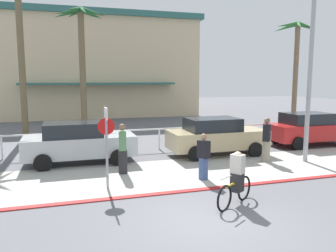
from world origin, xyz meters
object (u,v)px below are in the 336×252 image
palm_tree_1 (19,21)px  palm_tree_2 (81,38)px  cyclist_yellow_0 (236,180)px  stop_sign_bike_lane (106,136)px  palm_tree_3 (296,51)px  car_tan_2 (216,136)px  streetlight_curb (315,57)px  pedestrian_0 (266,141)px  car_red_3 (309,129)px  pedestrian_2 (123,151)px  car_silver_1 (79,142)px  pedestrian_1 (204,159)px

palm_tree_1 → palm_tree_2: 3.42m
palm_tree_1 → cyclist_yellow_0: 15.65m
stop_sign_bike_lane → palm_tree_1: (-3.36, 10.58, 4.88)m
palm_tree_3 → cyclist_yellow_0: palm_tree_3 is taller
palm_tree_1 → palm_tree_3: (18.29, 0.16, -1.15)m
cyclist_yellow_0 → car_tan_2: bearing=70.0°
streetlight_curb → palm_tree_1: (-11.66, 9.70, 2.28)m
palm_tree_2 → pedestrian_0: 12.25m
car_red_3 → streetlight_curb: bearing=-129.1°
car_red_3 → pedestrian_0: (-4.15, -2.47, -0.00)m
stop_sign_bike_lane → palm_tree_2: palm_tree_2 is taller
palm_tree_3 → cyclist_yellow_0: 18.21m
pedestrian_0 → pedestrian_2: pedestrian_0 is taller
stop_sign_bike_lane → cyclist_yellow_0: (3.21, -2.37, -0.98)m
car_silver_1 → car_red_3: bearing=1.9°
palm_tree_2 → streetlight_curb: bearing=-49.2°
pedestrian_2 → stop_sign_bike_lane: bearing=-115.9°
palm_tree_2 → pedestrian_0: palm_tree_2 is taller
pedestrian_1 → car_silver_1: bearing=137.4°
palm_tree_3 → car_tan_2: bearing=-142.6°
streetlight_curb → car_tan_2: 5.19m
stop_sign_bike_lane → streetlight_curb: bearing=6.0°
car_silver_1 → pedestrian_2: size_ratio=2.40×
palm_tree_3 → pedestrian_2: 17.50m
palm_tree_3 → car_silver_1: palm_tree_3 is taller
palm_tree_1 → palm_tree_2: palm_tree_1 is taller
car_tan_2 → cyclist_yellow_0: (-2.10, -5.75, -0.18)m
cyclist_yellow_0 → stop_sign_bike_lane: bearing=143.6°
car_silver_1 → pedestrian_1: 5.36m
streetlight_curb → car_tan_2: (-3.00, 2.51, -3.41)m
stop_sign_bike_lane → palm_tree_2: size_ratio=0.34×
stop_sign_bike_lane → pedestrian_2: (0.75, 1.56, -0.82)m
pedestrian_0 → palm_tree_2: bearing=127.0°
pedestrian_0 → palm_tree_3: bearing=48.2°
palm_tree_1 → pedestrian_0: size_ratio=5.05×
palm_tree_1 → car_tan_2: (8.66, -7.19, -5.69)m
stop_sign_bike_lane → pedestrian_1: 3.39m
car_silver_1 → cyclist_yellow_0: car_silver_1 is taller
cyclist_yellow_0 → pedestrian_0: pedestrian_0 is taller
stop_sign_bike_lane → pedestrian_1: size_ratio=1.60×
palm_tree_3 → pedestrian_2: (-14.18, -9.18, -4.54)m
pedestrian_0 → pedestrian_1: 3.79m
streetlight_curb → pedestrian_1: 6.23m
palm_tree_1 → car_tan_2: bearing=-39.7°
palm_tree_1 → pedestrian_2: bearing=-65.5°
pedestrian_0 → car_red_3: bearing=30.7°
car_red_3 → pedestrian_1: car_red_3 is taller
pedestrian_2 → palm_tree_1: bearing=114.5°
palm_tree_3 → pedestrian_1: size_ratio=4.66×
palm_tree_3 → pedestrian_0: 13.13m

